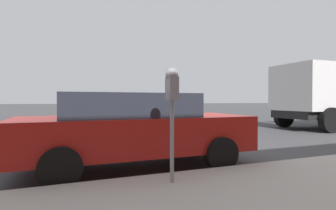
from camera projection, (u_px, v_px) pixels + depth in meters
name	position (u px, v px, depth m)	size (l,w,h in m)	color
ground_plane	(168.00, 152.00, 6.68)	(220.00, 220.00, 0.00)	#424244
parking_meter	(172.00, 95.00, 3.79)	(0.21, 0.19, 1.66)	gray
car_red	(135.00, 128.00, 5.20)	(1.99, 4.50, 1.46)	#B21E19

